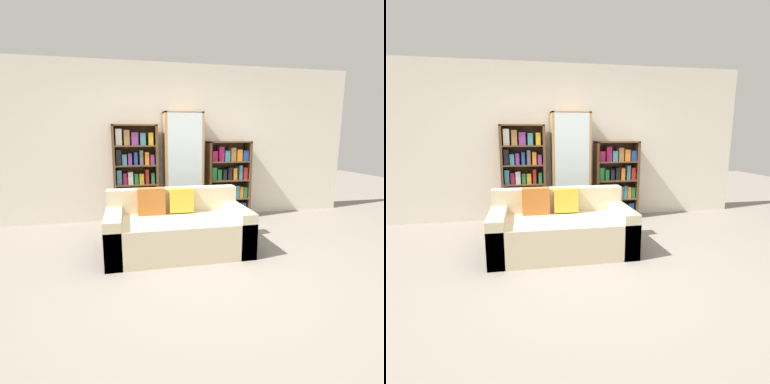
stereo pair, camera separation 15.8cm
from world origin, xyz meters
TOP-DOWN VIEW (x-y plane):
  - ground_plane at (0.00, 0.00)m, footprint 16.00×16.00m
  - wall_back at (0.00, 2.28)m, footprint 6.52×0.06m
  - couch at (-0.31, 0.65)m, footprint 1.79×0.97m
  - bookshelf_left at (-0.78, 2.07)m, footprint 0.74×0.32m
  - display_cabinet at (0.04, 2.06)m, footprint 0.66×0.36m
  - bookshelf_right at (0.87, 2.07)m, footprint 0.78×0.32m
  - wine_bottle at (0.70, 1.38)m, footprint 0.08×0.08m

SIDE VIEW (x-z plane):
  - ground_plane at x=0.00m, z-range 0.00..0.00m
  - wine_bottle at x=0.70m, z-range -0.03..0.34m
  - couch at x=-0.31m, z-range -0.12..0.69m
  - bookshelf_right at x=0.87m, z-range -0.03..1.35m
  - bookshelf_left at x=-0.78m, z-range -0.02..1.64m
  - display_cabinet at x=0.04m, z-range 0.00..1.87m
  - wall_back at x=0.00m, z-range 0.00..2.70m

